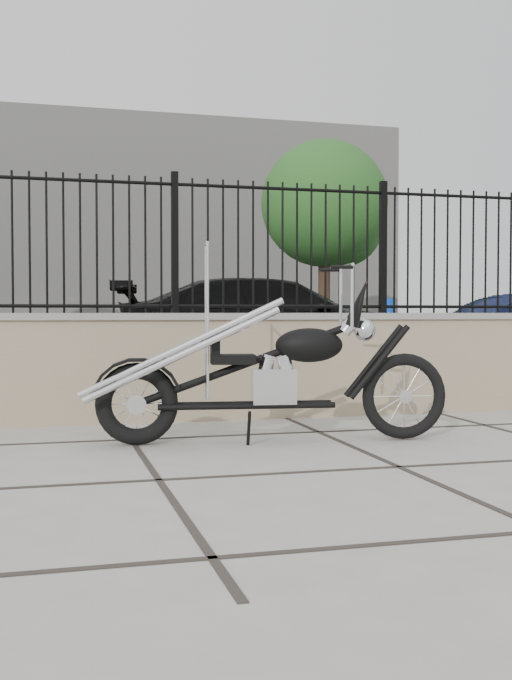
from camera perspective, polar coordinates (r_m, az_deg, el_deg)
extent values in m
plane|color=#99968E|center=(5.09, 10.20, -8.97)|extent=(90.00, 90.00, 0.00)
plane|color=black|center=(17.18, -7.83, -1.24)|extent=(30.00, 30.00, 0.00)
cube|color=gray|center=(7.35, 1.90, -1.79)|extent=(14.00, 0.36, 0.96)
cube|color=black|center=(7.36, 1.91, 6.63)|extent=(14.00, 0.08, 1.20)
cube|color=beige|center=(31.24, -11.10, 7.54)|extent=(22.00, 6.00, 8.00)
imported|color=black|center=(12.70, 1.49, 1.03)|extent=(5.43, 2.83, 1.50)
cylinder|color=#0A5AA3|center=(9.35, -9.03, -1.32)|extent=(0.12, 0.12, 0.86)
cylinder|color=blue|center=(10.19, 9.50, -0.25)|extent=(0.14, 0.14, 1.14)
cylinder|color=#382619|center=(21.90, 4.91, 3.71)|extent=(0.32, 0.32, 3.25)
sphere|color=#235F26|center=(22.12, 4.93, 10.17)|extent=(3.46, 3.46, 3.46)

